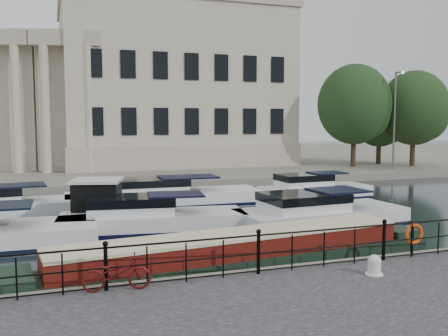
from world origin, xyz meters
The scene contains 12 objects.
ground_plane centered at (0.00, 0.00, 0.00)m, with size 160.00×160.00×0.00m, color black.
far_bank centered at (0.00, 39.00, 0.28)m, with size 120.00×42.00×0.55m, color #6B665B.
railing centered at (0.00, -2.25, 1.20)m, with size 24.14×0.14×1.22m.
civic_building centered at (-1.00, 34.71, 7.04)m, with size 53.55×31.84×16.85m.
lamp_posts centered at (26.00, 20.70, 4.80)m, with size 8.24×1.55×8.07m.
bicycle centered at (-3.76, -2.36, 0.98)m, with size 0.58×1.65×0.87m, color #420C0B.
mooring_bollard centered at (2.89, -3.34, 0.80)m, with size 0.48×0.48×0.54m.
life_ring_post centered at (5.14, -2.17, 1.21)m, with size 0.65×0.18×1.06m.
narrowboat centered at (0.12, -0.16, 0.37)m, with size 14.33×3.50×1.52m.
harbour_hut centered at (-3.32, 7.79, 0.95)m, with size 3.35×3.02×2.17m.
cabin_cruisers centered at (-0.99, 8.33, 0.37)m, with size 26.32×10.60×1.99m.
trees centered at (23.09, 23.43, 5.47)m, with size 11.65×8.55×9.01m.
Camera 1 is at (-5.16, -14.27, 4.67)m, focal length 40.00 mm.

